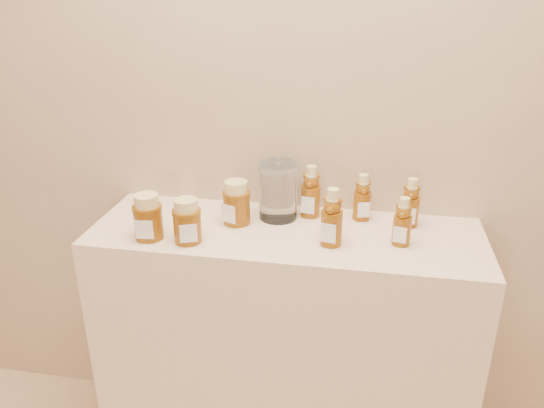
% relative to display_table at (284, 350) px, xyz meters
% --- Properties ---
extents(wall_back, '(3.50, 0.02, 2.70)m').
position_rel_display_table_xyz_m(wall_back, '(0.00, 0.20, 0.90)').
color(wall_back, tan).
rests_on(wall_back, ground).
extents(display_table, '(1.20, 0.40, 0.90)m').
position_rel_display_table_xyz_m(display_table, '(0.00, 0.00, 0.00)').
color(display_table, beige).
rests_on(display_table, ground).
extents(bear_bottle_back_left, '(0.08, 0.08, 0.19)m').
position_rel_display_table_xyz_m(bear_bottle_back_left, '(0.06, 0.13, 0.55)').
color(bear_bottle_back_left, '#683408').
rests_on(bear_bottle_back_left, display_table).
extents(bear_bottle_back_mid, '(0.07, 0.07, 0.17)m').
position_rel_display_table_xyz_m(bear_bottle_back_mid, '(0.22, 0.13, 0.54)').
color(bear_bottle_back_mid, '#683408').
rests_on(bear_bottle_back_mid, display_table).
extents(bear_bottle_back_right, '(0.07, 0.07, 0.18)m').
position_rel_display_table_xyz_m(bear_bottle_back_right, '(0.37, 0.11, 0.54)').
color(bear_bottle_back_right, '#683408').
rests_on(bear_bottle_back_right, display_table).
extents(bear_bottle_front_left, '(0.08, 0.08, 0.20)m').
position_rel_display_table_xyz_m(bear_bottle_front_left, '(0.14, -0.06, 0.55)').
color(bear_bottle_front_left, '#683408').
rests_on(bear_bottle_front_left, display_table).
extents(bear_bottle_front_right, '(0.07, 0.07, 0.16)m').
position_rel_display_table_xyz_m(bear_bottle_front_right, '(0.34, -0.02, 0.53)').
color(bear_bottle_front_right, '#683408').
rests_on(bear_bottle_front_right, display_table).
extents(honey_jar_left, '(0.10, 0.10, 0.14)m').
position_rel_display_table_xyz_m(honey_jar_left, '(-0.39, -0.12, 0.52)').
color(honey_jar_left, '#683408').
rests_on(honey_jar_left, display_table).
extents(honey_jar_back, '(0.12, 0.12, 0.14)m').
position_rel_display_table_xyz_m(honey_jar_back, '(-0.16, 0.03, 0.52)').
color(honey_jar_back, '#683408').
rests_on(honey_jar_back, display_table).
extents(honey_jar_front, '(0.11, 0.11, 0.13)m').
position_rel_display_table_xyz_m(honey_jar_front, '(-0.27, -0.12, 0.52)').
color(honey_jar_front, '#683408').
rests_on(honey_jar_front, display_table).
extents(glass_canister, '(0.17, 0.17, 0.20)m').
position_rel_display_table_xyz_m(glass_canister, '(-0.04, 0.10, 0.55)').
color(glass_canister, white).
rests_on(glass_canister, display_table).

